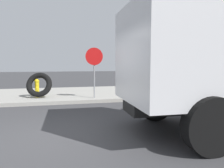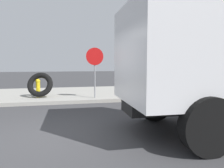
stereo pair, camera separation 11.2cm
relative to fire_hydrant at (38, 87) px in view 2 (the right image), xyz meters
The scene contains 5 objects.
ground_plane 5.46m from the fire_hydrant, 81.78° to the right, with size 80.00×80.00×0.00m, color #38383A.
sidewalk_curb 1.46m from the fire_hydrant, 55.43° to the left, with size 36.00×5.00×0.15m, color #99968E.
fire_hydrant is the anchor object (origin of this frame).
loose_tire 0.26m from the fire_hydrant, 58.53° to the right, with size 1.15×1.15×0.25m, color black.
stop_sign 2.89m from the fire_hydrant, 20.89° to the right, with size 0.76×0.08×2.21m.
Camera 2 is at (0.44, -4.81, 1.69)m, focal length 34.05 mm.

